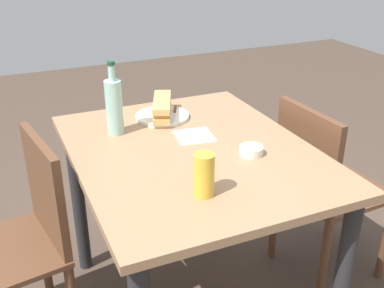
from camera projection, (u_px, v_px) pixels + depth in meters
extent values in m
cube|color=#997251|center=(192.00, 153.00, 1.72)|extent=(1.06, 0.84, 0.03)
cylinder|color=#262628|center=(78.00, 201.00, 2.14)|extent=(0.06, 0.06, 0.74)
cylinder|color=#262628|center=(220.00, 170.00, 2.40)|extent=(0.06, 0.06, 0.74)
cylinder|color=#262628|center=(341.00, 288.00, 1.63)|extent=(0.06, 0.06, 0.74)
cube|color=brown|center=(334.00, 189.00, 2.11)|extent=(0.42, 0.42, 0.02)
cube|color=brown|center=(306.00, 155.00, 1.95)|extent=(0.38, 0.05, 0.40)
cylinder|color=brown|center=(331.00, 202.00, 2.43)|extent=(0.04, 0.04, 0.43)
cylinder|color=brown|center=(324.00, 263.00, 1.99)|extent=(0.04, 0.04, 0.43)
cylinder|color=brown|center=(274.00, 219.00, 2.28)|extent=(0.04, 0.04, 0.43)
cube|color=brown|center=(2.00, 254.00, 1.69)|extent=(0.46, 0.46, 0.02)
cube|color=brown|center=(45.00, 190.00, 1.70)|extent=(0.38, 0.09, 0.40)
cylinder|color=brown|center=(45.00, 259.00, 2.01)|extent=(0.04, 0.04, 0.43)
cylinder|color=silver|center=(162.00, 116.00, 1.99)|extent=(0.23, 0.23, 0.01)
cube|color=tan|center=(162.00, 112.00, 1.98)|extent=(0.25, 0.16, 0.02)
cube|color=#CC8438|center=(162.00, 107.00, 1.97)|extent=(0.23, 0.14, 0.02)
cube|color=tan|center=(162.00, 102.00, 1.96)|extent=(0.25, 0.16, 0.02)
cube|color=silver|center=(174.00, 118.00, 1.95)|extent=(0.10, 0.05, 0.00)
cube|color=#59331E|center=(175.00, 109.00, 2.03)|extent=(0.08, 0.04, 0.01)
cylinder|color=#99C6B7|center=(114.00, 108.00, 1.80)|extent=(0.07, 0.07, 0.21)
cylinder|color=#99C6B7|center=(112.00, 73.00, 1.74)|extent=(0.03, 0.03, 0.06)
cylinder|color=#19472D|center=(111.00, 63.00, 1.72)|extent=(0.03, 0.03, 0.02)
cylinder|color=gold|center=(204.00, 175.00, 1.40)|extent=(0.06, 0.06, 0.14)
cylinder|color=silver|center=(251.00, 150.00, 1.67)|extent=(0.09, 0.09, 0.03)
cube|color=white|center=(194.00, 136.00, 1.81)|extent=(0.16, 0.16, 0.00)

